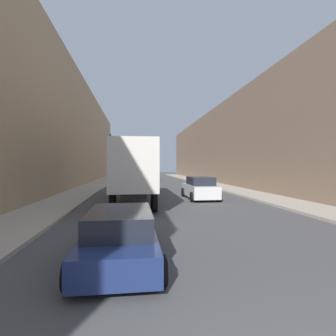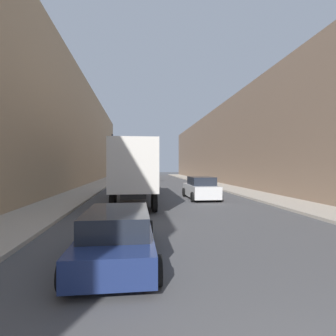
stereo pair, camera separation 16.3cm
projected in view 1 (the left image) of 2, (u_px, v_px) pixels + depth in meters
The scene contains 8 objects.
sidewalk_right at pixel (215, 185), 32.54m from camera, with size 3.00×80.00×0.15m.
sidewalk_left at pixel (93, 186), 30.64m from camera, with size 3.00×80.00×0.15m.
building_right at pixel (250, 142), 33.07m from camera, with size 6.00×80.00×10.92m.
building_left at pixel (52, 128), 30.00m from camera, with size 6.00×80.00×13.63m.
semi_truck at pixel (134, 169), 19.42m from camera, with size 2.58×13.53×3.96m.
sedan_car at pixel (121, 235), 7.05m from camera, with size 2.07×4.76×1.35m.
suv_car at pixel (200, 188), 19.79m from camera, with size 2.14×4.62×1.68m.
traffic_signal_gantry at pixel (121, 149), 35.35m from camera, with size 5.56×0.35×6.76m.
Camera 1 is at (-2.59, -1.50, 2.51)m, focal length 28.00 mm.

